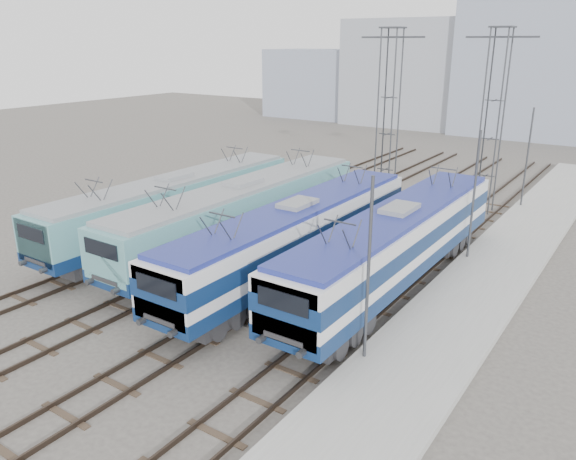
{
  "coord_description": "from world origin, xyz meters",
  "views": [
    {
      "loc": [
        16.35,
        -14.3,
        11.14
      ],
      "look_at": [
        1.85,
        7.0,
        2.46
      ],
      "focal_mm": 35.0,
      "sensor_mm": 36.0,
      "label": 1
    }
  ],
  "objects_px": {
    "locomotive_center_right": "(295,234)",
    "catenary_tower_west": "(388,110)",
    "mast_front": "(368,275)",
    "mast_mid": "(474,198)",
    "mast_rear": "(527,160)",
    "locomotive_far_right": "(396,241)",
    "catenary_tower_east": "(493,114)",
    "locomotive_far_left": "(173,203)",
    "locomotive_center_left": "(241,211)"
  },
  "relations": [
    {
      "from": "locomotive_center_right",
      "to": "catenary_tower_west",
      "type": "relative_size",
      "value": 1.52
    },
    {
      "from": "mast_front",
      "to": "mast_mid",
      "type": "distance_m",
      "value": 12.0
    },
    {
      "from": "catenary_tower_west",
      "to": "mast_rear",
      "type": "relative_size",
      "value": 1.71
    },
    {
      "from": "locomotive_far_right",
      "to": "mast_mid",
      "type": "height_order",
      "value": "mast_mid"
    },
    {
      "from": "locomotive_far_right",
      "to": "mast_mid",
      "type": "xyz_separation_m",
      "value": [
        1.85,
        5.34,
        1.12
      ]
    },
    {
      "from": "catenary_tower_east",
      "to": "catenary_tower_west",
      "type": "bearing_deg",
      "value": -162.9
    },
    {
      "from": "mast_mid",
      "to": "mast_rear",
      "type": "height_order",
      "value": "same"
    },
    {
      "from": "locomotive_far_left",
      "to": "mast_mid",
      "type": "bearing_deg",
      "value": 21.95
    },
    {
      "from": "locomotive_center_left",
      "to": "mast_mid",
      "type": "distance_m",
      "value": 12.23
    },
    {
      "from": "locomotive_center_left",
      "to": "catenary_tower_west",
      "type": "height_order",
      "value": "catenary_tower_west"
    },
    {
      "from": "locomotive_center_left",
      "to": "mast_rear",
      "type": "xyz_separation_m",
      "value": [
        10.85,
        17.52,
        1.16
      ]
    },
    {
      "from": "locomotive_far_right",
      "to": "mast_rear",
      "type": "xyz_separation_m",
      "value": [
        1.85,
        17.34,
        1.12
      ]
    },
    {
      "from": "mast_mid",
      "to": "locomotive_center_right",
      "type": "bearing_deg",
      "value": -132.36
    },
    {
      "from": "locomotive_center_right",
      "to": "catenary_tower_east",
      "type": "xyz_separation_m",
      "value": [
        4.25,
        16.96,
        4.32
      ]
    },
    {
      "from": "locomotive_far_right",
      "to": "mast_rear",
      "type": "distance_m",
      "value": 17.47
    },
    {
      "from": "locomotive_center_left",
      "to": "mast_front",
      "type": "relative_size",
      "value": 2.69
    },
    {
      "from": "mast_mid",
      "to": "mast_front",
      "type": "bearing_deg",
      "value": -90.0
    },
    {
      "from": "locomotive_far_left",
      "to": "mast_mid",
      "type": "relative_size",
      "value": 2.59
    },
    {
      "from": "locomotive_center_right",
      "to": "mast_rear",
      "type": "bearing_deg",
      "value": 71.49
    },
    {
      "from": "locomotive_center_left",
      "to": "catenary_tower_west",
      "type": "relative_size",
      "value": 1.57
    },
    {
      "from": "locomotive_center_left",
      "to": "mast_front",
      "type": "distance_m",
      "value": 12.69
    },
    {
      "from": "locomotive_center_right",
      "to": "mast_mid",
      "type": "xyz_separation_m",
      "value": [
        6.35,
        6.96,
        1.18
      ]
    },
    {
      "from": "mast_front",
      "to": "mast_mid",
      "type": "relative_size",
      "value": 1.0
    },
    {
      "from": "locomotive_far_right",
      "to": "mast_mid",
      "type": "relative_size",
      "value": 2.67
    },
    {
      "from": "locomotive_center_left",
      "to": "mast_rear",
      "type": "height_order",
      "value": "mast_rear"
    },
    {
      "from": "mast_mid",
      "to": "locomotive_far_right",
      "type": "bearing_deg",
      "value": -109.12
    },
    {
      "from": "catenary_tower_west",
      "to": "mast_front",
      "type": "bearing_deg",
      "value": -66.73
    },
    {
      "from": "locomotive_center_left",
      "to": "locomotive_center_right",
      "type": "relative_size",
      "value": 1.03
    },
    {
      "from": "catenary_tower_east",
      "to": "mast_front",
      "type": "bearing_deg",
      "value": -84.55
    },
    {
      "from": "mast_rear",
      "to": "catenary_tower_east",
      "type": "bearing_deg",
      "value": -136.4
    },
    {
      "from": "locomotive_center_right",
      "to": "mast_front",
      "type": "relative_size",
      "value": 2.6
    },
    {
      "from": "mast_front",
      "to": "locomotive_far_right",
      "type": "bearing_deg",
      "value": 105.52
    },
    {
      "from": "locomotive_center_right",
      "to": "mast_front",
      "type": "distance_m",
      "value": 8.19
    },
    {
      "from": "mast_rear",
      "to": "mast_mid",
      "type": "bearing_deg",
      "value": -90.0
    },
    {
      "from": "locomotive_far_left",
      "to": "locomotive_center_left",
      "type": "xyz_separation_m",
      "value": [
        4.5,
        0.66,
        0.08
      ]
    },
    {
      "from": "locomotive_far_right",
      "to": "mast_front",
      "type": "bearing_deg",
      "value": -74.48
    },
    {
      "from": "locomotive_center_right",
      "to": "mast_rear",
      "type": "relative_size",
      "value": 2.6
    },
    {
      "from": "locomotive_center_left",
      "to": "mast_rear",
      "type": "distance_m",
      "value": 20.64
    },
    {
      "from": "locomotive_center_right",
      "to": "locomotive_far_right",
      "type": "height_order",
      "value": "locomotive_far_right"
    },
    {
      "from": "catenary_tower_east",
      "to": "mast_mid",
      "type": "bearing_deg",
      "value": -78.14
    },
    {
      "from": "locomotive_far_left",
      "to": "locomotive_far_right",
      "type": "bearing_deg",
      "value": 3.6
    },
    {
      "from": "mast_front",
      "to": "catenary_tower_east",
      "type": "bearing_deg",
      "value": 95.45
    },
    {
      "from": "catenary_tower_east",
      "to": "locomotive_far_left",
      "type": "bearing_deg",
      "value": -129.3
    },
    {
      "from": "locomotive_far_left",
      "to": "mast_mid",
      "type": "height_order",
      "value": "mast_mid"
    },
    {
      "from": "locomotive_center_left",
      "to": "locomotive_far_left",
      "type": "bearing_deg",
      "value": -171.59
    },
    {
      "from": "mast_rear",
      "to": "locomotive_far_left",
      "type": "bearing_deg",
      "value": -130.17
    },
    {
      "from": "locomotive_center_left",
      "to": "mast_mid",
      "type": "bearing_deg",
      "value": 26.97
    },
    {
      "from": "locomotive_center_left",
      "to": "locomotive_far_right",
      "type": "xyz_separation_m",
      "value": [
        9.0,
        0.18,
        0.04
      ]
    },
    {
      "from": "locomotive_center_right",
      "to": "catenary_tower_west",
      "type": "xyz_separation_m",
      "value": [
        -2.25,
        14.96,
        4.32
      ]
    },
    {
      "from": "locomotive_far_left",
      "to": "mast_mid",
      "type": "distance_m",
      "value": 16.6
    }
  ]
}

